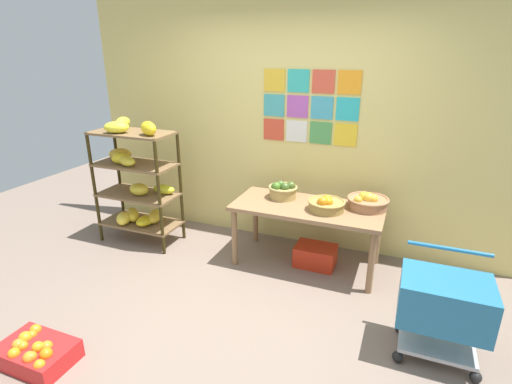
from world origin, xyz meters
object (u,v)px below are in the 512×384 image
at_px(fruit_basket_back_right, 368,201).
at_px(shopping_cart, 444,304).
at_px(banana_shelf_unit, 135,178).
at_px(fruit_basket_centre, 326,204).
at_px(display_table, 308,213).
at_px(produce_crate_under_table, 315,256).
at_px(orange_crate_foreground, 36,352).
at_px(fruit_basket_right, 283,190).

relative_size(fruit_basket_back_right, shopping_cart, 0.52).
height_order(banana_shelf_unit, fruit_basket_centre, banana_shelf_unit).
bearing_deg(banana_shelf_unit, fruit_basket_back_right, 7.55).
height_order(display_table, produce_crate_under_table, display_table).
height_order(banana_shelf_unit, produce_crate_under_table, banana_shelf_unit).
distance_m(display_table, fruit_basket_centre, 0.25).
height_order(fruit_basket_back_right, produce_crate_under_table, fruit_basket_back_right).
xyz_separation_m(fruit_basket_back_right, orange_crate_foreground, (-1.97, -2.21, -0.64)).
relative_size(banana_shelf_unit, fruit_basket_back_right, 3.56).
distance_m(display_table, shopping_cart, 1.54).
distance_m(produce_crate_under_table, orange_crate_foreground, 2.57).
relative_size(display_table, shopping_cart, 1.92).
bearing_deg(banana_shelf_unit, fruit_basket_right, 10.00).
bearing_deg(shopping_cart, display_table, 135.20).
height_order(fruit_basket_centre, fruit_basket_back_right, fruit_basket_back_right).
distance_m(fruit_basket_right, produce_crate_under_table, 0.76).
relative_size(banana_shelf_unit, fruit_basket_right, 4.69).
xyz_separation_m(fruit_basket_centre, fruit_basket_back_right, (0.36, 0.21, 0.01)).
bearing_deg(fruit_basket_centre, shopping_cart, -39.72).
relative_size(banana_shelf_unit, shopping_cart, 1.85).
bearing_deg(fruit_basket_back_right, banana_shelf_unit, -172.45).
bearing_deg(orange_crate_foreground, fruit_basket_centre, 51.15).
relative_size(fruit_basket_centre, produce_crate_under_table, 0.87).
xyz_separation_m(fruit_basket_centre, shopping_cart, (1.03, -0.86, -0.28)).
bearing_deg(banana_shelf_unit, fruit_basket_centre, 3.14).
height_order(fruit_basket_right, orange_crate_foreground, fruit_basket_right).
xyz_separation_m(display_table, orange_crate_foreground, (-1.42, -2.06, -0.49)).
distance_m(banana_shelf_unit, shopping_cart, 3.27).
distance_m(fruit_basket_centre, produce_crate_under_table, 0.62).
relative_size(display_table, orange_crate_foreground, 2.80).
distance_m(fruit_basket_centre, fruit_basket_back_right, 0.42).
xyz_separation_m(fruit_basket_centre, orange_crate_foreground, (-1.61, -2.00, -0.63)).
distance_m(orange_crate_foreground, shopping_cart, 2.90).
bearing_deg(orange_crate_foreground, fruit_basket_back_right, 48.33).
distance_m(banana_shelf_unit, fruit_basket_back_right, 2.51).
bearing_deg(fruit_basket_centre, produce_crate_under_table, 141.56).
bearing_deg(fruit_basket_centre, fruit_basket_back_right, 30.69).
distance_m(display_table, orange_crate_foreground, 2.55).
relative_size(produce_crate_under_table, orange_crate_foreground, 0.78).
distance_m(display_table, fruit_basket_right, 0.36).
bearing_deg(produce_crate_under_table, fruit_basket_right, 166.34).
relative_size(display_table, produce_crate_under_table, 3.59).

